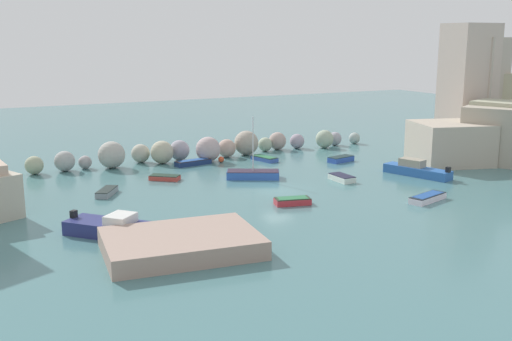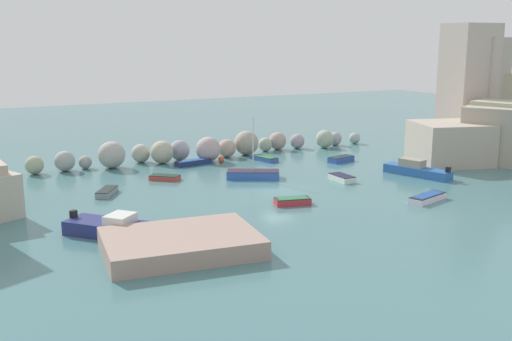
{
  "view_description": "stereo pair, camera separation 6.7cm",
  "coord_description": "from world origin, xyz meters",
  "px_view_note": "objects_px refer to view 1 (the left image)",
  "views": [
    {
      "loc": [
        -25.2,
        -45.68,
        13.15
      ],
      "look_at": [
        0.0,
        4.18,
        1.0
      ],
      "focal_mm": 42.87,
      "sensor_mm": 36.0,
      "label": 1
    },
    {
      "loc": [
        -25.15,
        -45.71,
        13.15
      ],
      "look_at": [
        0.0,
        4.18,
        1.0
      ],
      "focal_mm": 42.87,
      "sensor_mm": 36.0,
      "label": 2
    }
  ],
  "objects_px": {
    "moored_boat_6": "(107,192)",
    "moored_boat_8": "(292,201)",
    "stone_dock": "(181,243)",
    "moored_boat_3": "(416,170)",
    "moored_boat_5": "(193,162)",
    "moored_boat_4": "(341,159)",
    "moored_boat_2": "(428,198)",
    "moored_boat_1": "(253,174)",
    "channel_buoy": "(221,159)",
    "moored_boat_9": "(165,177)",
    "moored_boat_7": "(112,228)",
    "moored_boat_10": "(264,158)",
    "moored_boat_0": "(342,178)"
  },
  "relations": [
    {
      "from": "moored_boat_0",
      "to": "moored_boat_6",
      "type": "height_order",
      "value": "moored_boat_0"
    },
    {
      "from": "stone_dock",
      "to": "moored_boat_5",
      "type": "distance_m",
      "value": 26.91
    },
    {
      "from": "moored_boat_7",
      "to": "moored_boat_10",
      "type": "distance_m",
      "value": 28.1
    },
    {
      "from": "moored_boat_7",
      "to": "moored_boat_9",
      "type": "bearing_deg",
      "value": 107.16
    },
    {
      "from": "moored_boat_7",
      "to": "moored_boat_8",
      "type": "relative_size",
      "value": 2.03
    },
    {
      "from": "channel_buoy",
      "to": "moored_boat_10",
      "type": "xyz_separation_m",
      "value": [
        4.61,
        -1.29,
        -0.07
      ]
    },
    {
      "from": "moored_boat_2",
      "to": "moored_boat_9",
      "type": "height_order",
      "value": "moored_boat_2"
    },
    {
      "from": "stone_dock",
      "to": "moored_boat_4",
      "type": "distance_m",
      "value": 31.86
    },
    {
      "from": "moored_boat_2",
      "to": "moored_boat_5",
      "type": "xyz_separation_m",
      "value": [
        -11.96,
        22.41,
        -0.0
      ]
    },
    {
      "from": "channel_buoy",
      "to": "moored_boat_8",
      "type": "relative_size",
      "value": 0.21
    },
    {
      "from": "moored_boat_6",
      "to": "stone_dock",
      "type": "bearing_deg",
      "value": -145.7
    },
    {
      "from": "moored_boat_3",
      "to": "moored_boat_6",
      "type": "bearing_deg",
      "value": 59.66
    },
    {
      "from": "stone_dock",
      "to": "moored_boat_10",
      "type": "xyz_separation_m",
      "value": [
        18.18,
        23.54,
        -0.34
      ]
    },
    {
      "from": "moored_boat_3",
      "to": "moored_boat_5",
      "type": "height_order",
      "value": "moored_boat_3"
    },
    {
      "from": "moored_boat_1",
      "to": "moored_boat_10",
      "type": "height_order",
      "value": "moored_boat_1"
    },
    {
      "from": "moored_boat_2",
      "to": "moored_boat_9",
      "type": "xyz_separation_m",
      "value": [
        -16.86,
        17.15,
        -0.06
      ]
    },
    {
      "from": "moored_boat_7",
      "to": "moored_boat_10",
      "type": "height_order",
      "value": "moored_boat_7"
    },
    {
      "from": "channel_buoy",
      "to": "moored_boat_1",
      "type": "distance_m",
      "value": 8.43
    },
    {
      "from": "stone_dock",
      "to": "moored_boat_2",
      "type": "distance_m",
      "value": 22.45
    },
    {
      "from": "channel_buoy",
      "to": "moored_boat_9",
      "type": "relative_size",
      "value": 0.22
    },
    {
      "from": "channel_buoy",
      "to": "moored_boat_7",
      "type": "bearing_deg",
      "value": -130.22
    },
    {
      "from": "moored_boat_6",
      "to": "moored_boat_8",
      "type": "height_order",
      "value": "moored_boat_8"
    },
    {
      "from": "channel_buoy",
      "to": "moored_boat_5",
      "type": "bearing_deg",
      "value": 179.89
    },
    {
      "from": "moored_boat_10",
      "to": "moored_boat_8",
      "type": "bearing_deg",
      "value": -35.25
    },
    {
      "from": "moored_boat_2",
      "to": "moored_boat_6",
      "type": "relative_size",
      "value": 1.31
    },
    {
      "from": "moored_boat_0",
      "to": "moored_boat_4",
      "type": "relative_size",
      "value": 0.85
    },
    {
      "from": "moored_boat_6",
      "to": "moored_boat_10",
      "type": "distance_m",
      "value": 20.25
    },
    {
      "from": "moored_boat_0",
      "to": "moored_boat_6",
      "type": "bearing_deg",
      "value": -103.44
    },
    {
      "from": "moored_boat_9",
      "to": "moored_boat_8",
      "type": "bearing_deg",
      "value": 155.32
    },
    {
      "from": "moored_boat_4",
      "to": "moored_boat_5",
      "type": "height_order",
      "value": "moored_boat_4"
    },
    {
      "from": "moored_boat_3",
      "to": "moored_boat_10",
      "type": "relative_size",
      "value": 2.03
    },
    {
      "from": "moored_boat_3",
      "to": "moored_boat_10",
      "type": "distance_m",
      "value": 16.5
    },
    {
      "from": "stone_dock",
      "to": "moored_boat_3",
      "type": "relative_size",
      "value": 1.37
    },
    {
      "from": "stone_dock",
      "to": "moored_boat_3",
      "type": "bearing_deg",
      "value": 20.14
    },
    {
      "from": "moored_boat_9",
      "to": "moored_boat_7",
      "type": "bearing_deg",
      "value": 98.44
    },
    {
      "from": "moored_boat_7",
      "to": "moored_boat_8",
      "type": "bearing_deg",
      "value": 53.19
    },
    {
      "from": "stone_dock",
      "to": "moored_boat_2",
      "type": "relative_size",
      "value": 2.32
    },
    {
      "from": "moored_boat_5",
      "to": "moored_boat_6",
      "type": "distance_m",
      "value": 13.96
    },
    {
      "from": "stone_dock",
      "to": "moored_boat_8",
      "type": "xyz_separation_m",
      "value": [
        11.88,
        6.59,
        -0.3
      ]
    },
    {
      "from": "moored_boat_4",
      "to": "moored_boat_6",
      "type": "height_order",
      "value": "moored_boat_4"
    },
    {
      "from": "moored_boat_5",
      "to": "moored_boat_4",
      "type": "bearing_deg",
      "value": -29.86
    },
    {
      "from": "moored_boat_1",
      "to": "moored_boat_2",
      "type": "xyz_separation_m",
      "value": [
        9.09,
        -13.98,
        -0.1
      ]
    },
    {
      "from": "moored_boat_2",
      "to": "moored_boat_6",
      "type": "bearing_deg",
      "value": -48.27
    },
    {
      "from": "moored_boat_7",
      "to": "moored_boat_10",
      "type": "xyz_separation_m",
      "value": [
        21.25,
        18.38,
        -0.33
      ]
    },
    {
      "from": "moored_boat_1",
      "to": "moored_boat_7",
      "type": "xyz_separation_m",
      "value": [
        -16.29,
        -11.25,
        0.18
      ]
    },
    {
      "from": "stone_dock",
      "to": "moored_boat_1",
      "type": "relative_size",
      "value": 1.6
    },
    {
      "from": "channel_buoy",
      "to": "moored_boat_0",
      "type": "bearing_deg",
      "value": -63.34
    },
    {
      "from": "stone_dock",
      "to": "moored_boat_8",
      "type": "distance_m",
      "value": 13.59
    },
    {
      "from": "stone_dock",
      "to": "moored_boat_4",
      "type": "xyz_separation_m",
      "value": [
        25.34,
        19.31,
        -0.3
      ]
    },
    {
      "from": "moored_boat_1",
      "to": "moored_boat_3",
      "type": "distance_m",
      "value": 15.96
    }
  ]
}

